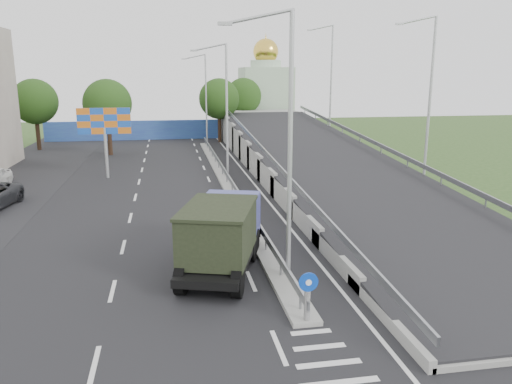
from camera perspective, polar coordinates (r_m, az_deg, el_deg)
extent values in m
plane|color=#2D4C1E|center=(15.09, 8.19, -18.76)|extent=(160.00, 160.00, 0.00)
cube|color=black|center=(33.10, -7.67, -0.80)|extent=(26.00, 90.00, 0.04)
cube|color=gray|center=(37.19, -3.33, 1.01)|extent=(1.00, 44.00, 0.20)
cube|color=gray|center=(40.10, 14.42, 4.78)|extent=(0.10, 50.00, 0.32)
cube|color=gray|center=(37.20, 0.92, 4.56)|extent=(0.10, 50.00, 0.32)
cube|color=gray|center=(37.06, -3.35, 1.99)|extent=(0.08, 44.00, 0.32)
cylinder|color=gray|center=(37.10, -3.34, 1.61)|extent=(0.09, 0.09, 0.60)
cylinder|color=black|center=(16.54, 5.87, -12.49)|extent=(0.20, 0.20, 1.20)
cylinder|color=#0C3FBF|center=(16.16, 6.01, -10.21)|extent=(0.64, 0.05, 0.64)
cylinder|color=white|center=(16.13, 6.04, -10.25)|extent=(0.20, 0.03, 0.20)
cylinder|color=#B2B5B7|center=(18.86, 3.91, 4.79)|extent=(0.18, 0.18, 10.00)
cylinder|color=#B2B5B7|center=(18.51, 0.33, 19.41)|extent=(2.57, 0.12, 0.66)
cube|color=#B2B5B7|center=(18.31, -3.57, 18.67)|extent=(0.50, 0.18, 0.12)
cylinder|color=#B2B5B7|center=(38.47, -3.35, 9.10)|extent=(0.18, 0.18, 10.00)
cylinder|color=#B2B5B7|center=(38.30, -5.30, 16.16)|extent=(2.57, 0.12, 0.66)
cube|color=#B2B5B7|center=(38.20, -7.15, 15.75)|extent=(0.50, 0.18, 0.12)
cylinder|color=#B2B5B7|center=(58.34, -5.72, 10.46)|extent=(0.18, 0.18, 10.00)
cylinder|color=#B2B5B7|center=(58.23, -7.05, 15.10)|extent=(2.57, 0.12, 0.66)
cube|color=#B2B5B7|center=(58.17, -8.26, 14.82)|extent=(0.50, 0.18, 0.12)
cube|color=#2B3EA0|center=(64.46, -9.90, 7.02)|extent=(30.00, 0.50, 2.40)
cube|color=#B2CCAD|center=(73.57, 1.10, 10.54)|extent=(7.00, 7.00, 9.00)
cylinder|color=#B2CCAD|center=(73.51, 1.12, 14.43)|extent=(4.40, 4.40, 1.00)
sphere|color=gold|center=(73.56, 1.12, 15.76)|extent=(3.60, 3.60, 3.60)
cone|color=gold|center=(73.68, 1.13, 17.31)|extent=(0.30, 0.30, 1.20)
cylinder|color=#B2B5B7|center=(40.82, -16.74, 4.28)|extent=(0.24, 0.24, 4.00)
cube|color=#CF6617|center=(40.53, -16.97, 7.77)|extent=(4.00, 0.20, 2.00)
cylinder|color=black|center=(52.76, -16.40, 6.22)|extent=(0.44, 0.44, 4.00)
sphere|color=#1F3B10|center=(52.49, -16.63, 9.68)|extent=(4.80, 4.80, 4.80)
cylinder|color=black|center=(60.72, -4.18, 7.57)|extent=(0.44, 0.44, 4.00)
sphere|color=#1F3B10|center=(60.49, -4.24, 10.59)|extent=(4.80, 4.80, 4.80)
cylinder|color=black|center=(59.04, -23.67, 6.34)|extent=(0.44, 0.44, 4.00)
sphere|color=#1F3B10|center=(58.81, -23.96, 9.43)|extent=(4.80, 4.80, 4.80)
cylinder|color=black|center=(68.14, -1.42, 8.21)|extent=(0.44, 0.44, 4.00)
sphere|color=#1F3B10|center=(67.93, -1.44, 10.90)|extent=(4.80, 4.80, 4.80)
cylinder|color=black|center=(23.14, -5.43, -5.42)|extent=(0.70, 1.22, 1.16)
cylinder|color=black|center=(22.79, -0.22, -5.66)|extent=(0.70, 1.22, 1.16)
cylinder|color=black|center=(22.27, -5.96, -6.20)|extent=(0.70, 1.22, 1.16)
cylinder|color=black|center=(21.90, -0.55, -6.46)|extent=(0.70, 1.22, 1.16)
cylinder|color=black|center=(18.94, -8.52, -9.86)|extent=(0.70, 1.22, 1.16)
cylinder|color=black|center=(18.50, -2.12, -10.28)|extent=(0.70, 1.22, 1.16)
cube|color=black|center=(20.84, -3.92, -7.08)|extent=(4.26, 6.97, 0.32)
cube|color=navy|center=(22.83, -2.77, -2.45)|extent=(2.82, 2.33, 1.79)
cube|color=black|center=(23.48, -2.44, -0.81)|extent=(1.93, 0.66, 0.74)
cube|color=black|center=(23.99, -2.37, -4.43)|extent=(2.36, 0.87, 0.53)
cube|color=black|center=(19.87, -4.32, -4.56)|extent=(3.61, 4.58, 1.90)
cube|color=black|center=(19.59, -4.37, -1.77)|extent=(3.74, 4.71, 0.13)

